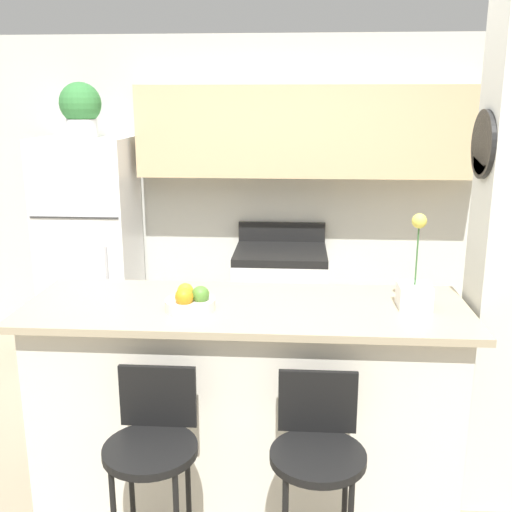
{
  "coord_description": "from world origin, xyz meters",
  "views": [
    {
      "loc": [
        0.24,
        -2.76,
        2.04
      ],
      "look_at": [
        0.0,
        0.75,
        1.13
      ],
      "focal_mm": 42.0,
      "sensor_mm": 36.0,
      "label": 1
    }
  ],
  "objects_px": {
    "potted_plant_on_fridge": "(81,108)",
    "fruit_bowl": "(190,301)",
    "orchid_vase": "(415,288)",
    "stove_range": "(280,304)",
    "trash_bin": "(159,342)",
    "bar_stool_right": "(317,454)",
    "bar_stool_left": "(153,447)",
    "refrigerator": "(91,249)"
  },
  "relations": [
    {
      "from": "bar_stool_left",
      "to": "bar_stool_right",
      "type": "relative_size",
      "value": 1.0
    },
    {
      "from": "potted_plant_on_fridge",
      "to": "trash_bin",
      "type": "height_order",
      "value": "potted_plant_on_fridge"
    },
    {
      "from": "stove_range",
      "to": "fruit_bowl",
      "type": "xyz_separation_m",
      "value": [
        -0.38,
        -1.87,
        0.66
      ]
    },
    {
      "from": "stove_range",
      "to": "trash_bin",
      "type": "bearing_deg",
      "value": -168.76
    },
    {
      "from": "refrigerator",
      "to": "potted_plant_on_fridge",
      "type": "distance_m",
      "value": 1.1
    },
    {
      "from": "stove_range",
      "to": "trash_bin",
      "type": "height_order",
      "value": "stove_range"
    },
    {
      "from": "bar_stool_left",
      "to": "orchid_vase",
      "type": "relative_size",
      "value": 2.05
    },
    {
      "from": "stove_range",
      "to": "bar_stool_right",
      "type": "height_order",
      "value": "stove_range"
    },
    {
      "from": "orchid_vase",
      "to": "bar_stool_right",
      "type": "bearing_deg",
      "value": -128.48
    },
    {
      "from": "refrigerator",
      "to": "trash_bin",
      "type": "height_order",
      "value": "refrigerator"
    },
    {
      "from": "fruit_bowl",
      "to": "trash_bin",
      "type": "xyz_separation_m",
      "value": [
        -0.57,
        1.68,
        -0.93
      ]
    },
    {
      "from": "orchid_vase",
      "to": "stove_range",
      "type": "bearing_deg",
      "value": 111.41
    },
    {
      "from": "stove_range",
      "to": "fruit_bowl",
      "type": "bearing_deg",
      "value": -101.47
    },
    {
      "from": "bar_stool_left",
      "to": "potted_plant_on_fridge",
      "type": "height_order",
      "value": "potted_plant_on_fridge"
    },
    {
      "from": "stove_range",
      "to": "bar_stool_right",
      "type": "xyz_separation_m",
      "value": [
        0.22,
        -2.35,
        0.17
      ]
    },
    {
      "from": "potted_plant_on_fridge",
      "to": "trash_bin",
      "type": "distance_m",
      "value": 1.9
    },
    {
      "from": "refrigerator",
      "to": "orchid_vase",
      "type": "bearing_deg",
      "value": -38.67
    },
    {
      "from": "bar_stool_left",
      "to": "fruit_bowl",
      "type": "distance_m",
      "value": 0.69
    },
    {
      "from": "refrigerator",
      "to": "fruit_bowl",
      "type": "bearing_deg",
      "value": -58.65
    },
    {
      "from": "potted_plant_on_fridge",
      "to": "bar_stool_right",
      "type": "bearing_deg",
      "value": -53.5
    },
    {
      "from": "refrigerator",
      "to": "potted_plant_on_fridge",
      "type": "bearing_deg",
      "value": 120.32
    },
    {
      "from": "refrigerator",
      "to": "bar_stool_right",
      "type": "bearing_deg",
      "value": -53.5
    },
    {
      "from": "stove_range",
      "to": "trash_bin",
      "type": "relative_size",
      "value": 2.82
    },
    {
      "from": "fruit_bowl",
      "to": "stove_range",
      "type": "bearing_deg",
      "value": 78.53
    },
    {
      "from": "stove_range",
      "to": "potted_plant_on_fridge",
      "type": "bearing_deg",
      "value": 179.56
    },
    {
      "from": "stove_range",
      "to": "potted_plant_on_fridge",
      "type": "relative_size",
      "value": 2.6
    },
    {
      "from": "orchid_vase",
      "to": "fruit_bowl",
      "type": "distance_m",
      "value": 1.08
    },
    {
      "from": "potted_plant_on_fridge",
      "to": "stove_range",
      "type": "bearing_deg",
      "value": -0.44
    },
    {
      "from": "refrigerator",
      "to": "orchid_vase",
      "type": "distance_m",
      "value": 2.86
    },
    {
      "from": "orchid_vase",
      "to": "trash_bin",
      "type": "relative_size",
      "value": 1.21
    },
    {
      "from": "refrigerator",
      "to": "stove_range",
      "type": "distance_m",
      "value": 1.59
    },
    {
      "from": "bar_stool_right",
      "to": "potted_plant_on_fridge",
      "type": "xyz_separation_m",
      "value": [
        -1.75,
        2.37,
        1.36
      ]
    },
    {
      "from": "potted_plant_on_fridge",
      "to": "fruit_bowl",
      "type": "distance_m",
      "value": 2.37
    },
    {
      "from": "bar_stool_left",
      "to": "refrigerator",
      "type": "bearing_deg",
      "value": 114.14
    },
    {
      "from": "refrigerator",
      "to": "fruit_bowl",
      "type": "xyz_separation_m",
      "value": [
        1.15,
        -1.88,
        0.23
      ]
    },
    {
      "from": "bar_stool_right",
      "to": "fruit_bowl",
      "type": "xyz_separation_m",
      "value": [
        -0.6,
        0.48,
        0.49
      ]
    },
    {
      "from": "bar_stool_right",
      "to": "refrigerator",
      "type": "bearing_deg",
      "value": 126.5
    },
    {
      "from": "bar_stool_right",
      "to": "fruit_bowl",
      "type": "relative_size",
      "value": 3.94
    },
    {
      "from": "potted_plant_on_fridge",
      "to": "fruit_bowl",
      "type": "height_order",
      "value": "potted_plant_on_fridge"
    },
    {
      "from": "bar_stool_right",
      "to": "orchid_vase",
      "type": "bearing_deg",
      "value": 51.52
    },
    {
      "from": "refrigerator",
      "to": "stove_range",
      "type": "height_order",
      "value": "refrigerator"
    },
    {
      "from": "orchid_vase",
      "to": "fruit_bowl",
      "type": "bearing_deg",
      "value": -174.25
    }
  ]
}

